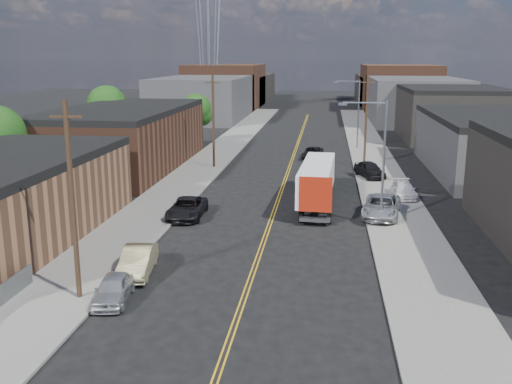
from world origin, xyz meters
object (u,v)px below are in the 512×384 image
(semi_truck, at_px, (317,179))
(car_ahead_truck, at_px, (313,153))
(car_left_c, at_px, (187,208))
(car_right_lot_b, at_px, (404,190))
(car_right_lot_c, at_px, (370,169))
(car_left_b, at_px, (138,261))
(car_left_a, at_px, (113,289))
(car_right_lot_a, at_px, (381,206))

(semi_truck, relative_size, car_ahead_truck, 2.87)
(car_left_c, relative_size, car_ahead_truck, 1.10)
(semi_truck, xyz_separation_m, car_left_c, (-9.67, -5.70, -1.32))
(car_left_c, bearing_deg, car_right_lot_b, 23.75)
(semi_truck, distance_m, car_ahead_truck, 21.25)
(car_right_lot_b, bearing_deg, car_right_lot_c, 104.50)
(semi_truck, xyz_separation_m, car_right_lot_c, (5.05, 10.32, -1.12))
(semi_truck, height_order, car_left_b, semi_truck)
(car_left_b, height_order, car_right_lot_c, car_right_lot_c)
(car_right_lot_c, bearing_deg, car_left_c, -152.52)
(semi_truck, height_order, car_left_a, semi_truck)
(car_right_lot_a, distance_m, car_ahead_truck, 26.00)
(car_left_a, distance_m, car_left_b, 3.73)
(car_left_c, distance_m, car_right_lot_c, 21.76)
(car_ahead_truck, bearing_deg, semi_truck, -82.47)
(car_left_c, bearing_deg, semi_truck, 29.11)
(semi_truck, xyz_separation_m, car_left_a, (-9.67, -21.02, -1.39))
(semi_truck, relative_size, car_right_lot_b, 3.17)
(car_right_lot_a, bearing_deg, car_right_lot_b, 78.68)
(car_ahead_truck, bearing_deg, car_right_lot_c, -56.23)
(car_left_a, distance_m, car_right_lot_b, 28.90)
(car_left_a, relative_size, car_left_c, 0.74)
(car_right_lot_b, bearing_deg, car_left_c, -156.60)
(car_left_a, bearing_deg, semi_truck, 58.19)
(semi_truck, bearing_deg, car_right_lot_c, 66.90)
(car_left_b, bearing_deg, semi_truck, 53.49)
(car_left_b, distance_m, car_left_c, 11.59)
(semi_truck, xyz_separation_m, car_right_lot_b, (7.38, 2.31, -1.27))
(car_right_lot_a, xyz_separation_m, car_right_lot_c, (0.12, 14.48, -0.00))
(car_right_lot_c, bearing_deg, car_right_lot_a, -110.42)
(car_right_lot_b, xyz_separation_m, car_right_lot_c, (-2.34, 8.01, 0.15))
(car_left_a, xyz_separation_m, car_right_lot_c, (14.72, 31.34, 0.27))
(car_left_a, height_order, car_right_lot_c, car_right_lot_c)
(car_left_c, height_order, car_right_lot_c, car_right_lot_c)
(car_right_lot_b, bearing_deg, car_left_b, -132.79)
(car_left_b, distance_m, car_right_lot_a, 19.63)
(car_right_lot_b, relative_size, car_ahead_truck, 0.91)
(car_left_b, bearing_deg, car_right_lot_a, 34.68)
(car_left_a, bearing_deg, car_right_lot_b, 46.73)
(car_left_c, bearing_deg, car_right_lot_c, 46.01)
(semi_truck, xyz_separation_m, car_right_lot_a, (4.93, -4.16, -1.12))
(car_left_c, bearing_deg, car_right_lot_a, 4.62)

